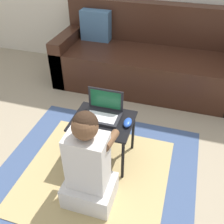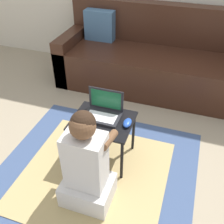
{
  "view_description": "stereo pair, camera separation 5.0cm",
  "coord_description": "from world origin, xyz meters",
  "px_view_note": "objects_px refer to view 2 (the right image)",
  "views": [
    {
      "loc": [
        0.41,
        -1.54,
        1.72
      ],
      "look_at": [
        -0.06,
        0.03,
        0.48
      ],
      "focal_mm": 42.0,
      "sensor_mm": 36.0,
      "label": 1
    },
    {
      "loc": [
        0.46,
        -1.52,
        1.72
      ],
      "look_at": [
        -0.06,
        0.03,
        0.48
      ],
      "focal_mm": 42.0,
      "sensor_mm": 36.0,
      "label": 2
    }
  ],
  "objects_px": {
    "couch": "(150,61)",
    "person_seated": "(86,167)",
    "laptop_desk": "(103,126)",
    "laptop": "(103,112)",
    "computer_mouse": "(127,123)"
  },
  "relations": [
    {
      "from": "laptop_desk",
      "to": "computer_mouse",
      "type": "relative_size",
      "value": 4.32
    },
    {
      "from": "couch",
      "to": "laptop_desk",
      "type": "distance_m",
      "value": 1.37
    },
    {
      "from": "couch",
      "to": "person_seated",
      "type": "xyz_separation_m",
      "value": [
        -0.06,
        -1.79,
        0.03
      ]
    },
    {
      "from": "couch",
      "to": "computer_mouse",
      "type": "distance_m",
      "value": 1.36
    },
    {
      "from": "laptop",
      "to": "person_seated",
      "type": "distance_m",
      "value": 0.5
    },
    {
      "from": "laptop",
      "to": "person_seated",
      "type": "xyz_separation_m",
      "value": [
        0.05,
        -0.48,
        -0.11
      ]
    },
    {
      "from": "laptop_desk",
      "to": "person_seated",
      "type": "distance_m",
      "value": 0.43
    },
    {
      "from": "laptop_desk",
      "to": "couch",
      "type": "bearing_deg",
      "value": 85.62
    },
    {
      "from": "couch",
      "to": "laptop",
      "type": "relative_size",
      "value": 7.36
    },
    {
      "from": "couch",
      "to": "person_seated",
      "type": "distance_m",
      "value": 1.79
    },
    {
      "from": "couch",
      "to": "laptop_desk",
      "type": "relative_size",
      "value": 4.42
    },
    {
      "from": "couch",
      "to": "person_seated",
      "type": "relative_size",
      "value": 2.66
    },
    {
      "from": "couch",
      "to": "laptop",
      "type": "bearing_deg",
      "value": -95.13
    },
    {
      "from": "computer_mouse",
      "to": "person_seated",
      "type": "distance_m",
      "value": 0.47
    },
    {
      "from": "laptop_desk",
      "to": "computer_mouse",
      "type": "height_order",
      "value": "computer_mouse"
    }
  ]
}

